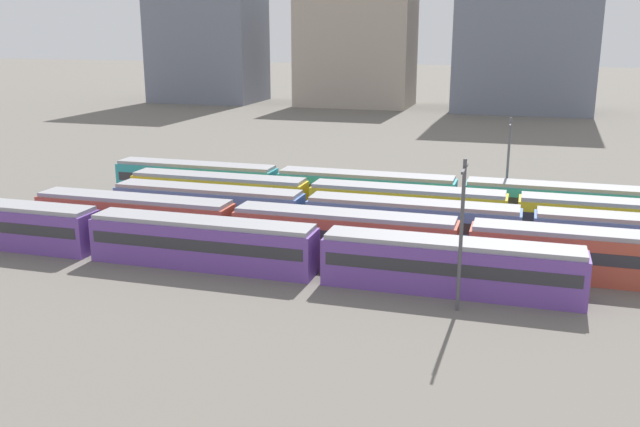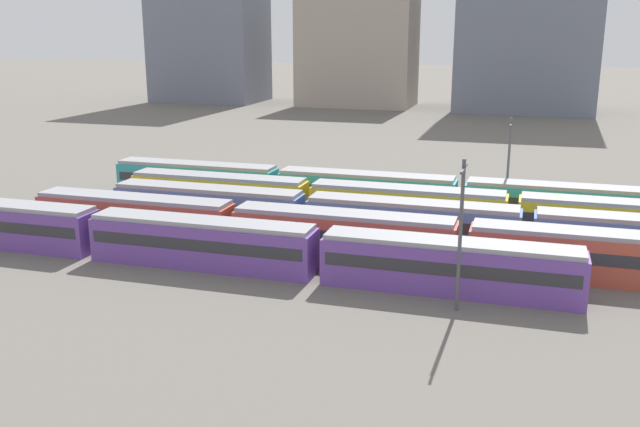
{
  "view_description": "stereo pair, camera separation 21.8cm",
  "coord_description": "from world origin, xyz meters",
  "px_view_note": "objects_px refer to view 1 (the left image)",
  "views": [
    {
      "loc": [
        30.43,
        -46.61,
        17.87
      ],
      "look_at": [
        13.41,
        10.4,
        2.04
      ],
      "focal_mm": 39.29,
      "sensor_mm": 36.0,
      "label": 1
    },
    {
      "loc": [
        30.64,
        -46.55,
        17.87
      ],
      "look_at": [
        13.41,
        10.4,
        2.04
      ],
      "focal_mm": 39.29,
      "sensor_mm": 36.0,
      "label": 2
    }
  ],
  "objects_px": {
    "train_track_2": "(411,222)",
    "catenary_pole_1": "(508,160)",
    "catenary_pole_0": "(461,228)",
    "train_track_0": "(202,242)"
  },
  "relations": [
    {
      "from": "catenary_pole_0",
      "to": "catenary_pole_1",
      "type": "relative_size",
      "value": 1.06
    },
    {
      "from": "train_track_2",
      "to": "catenary_pole_1",
      "type": "relative_size",
      "value": 5.91
    },
    {
      "from": "train_track_0",
      "to": "catenary_pole_0",
      "type": "distance_m",
      "value": 20.37
    },
    {
      "from": "train_track_2",
      "to": "catenary_pole_0",
      "type": "xyz_separation_m",
      "value": [
        5.33,
        -13.66,
        3.67
      ]
    },
    {
      "from": "catenary_pole_1",
      "to": "train_track_2",
      "type": "bearing_deg",
      "value": -118.89
    },
    {
      "from": "train_track_2",
      "to": "catenary_pole_0",
      "type": "relative_size",
      "value": 5.56
    },
    {
      "from": "train_track_0",
      "to": "train_track_2",
      "type": "height_order",
      "value": "same"
    },
    {
      "from": "train_track_0",
      "to": "catenary_pole_1",
      "type": "distance_m",
      "value": 32.2
    },
    {
      "from": "catenary_pole_1",
      "to": "train_track_0",
      "type": "bearing_deg",
      "value": -132.65
    },
    {
      "from": "catenary_pole_0",
      "to": "catenary_pole_1",
      "type": "xyz_separation_m",
      "value": [
        1.92,
        26.81,
        -0.31
      ]
    }
  ]
}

